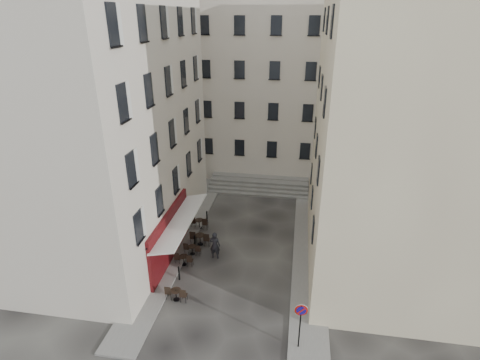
% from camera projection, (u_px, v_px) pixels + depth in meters
% --- Properties ---
extents(ground, '(90.00, 90.00, 0.00)m').
position_uv_depth(ground, '(235.00, 275.00, 23.20)').
color(ground, black).
rests_on(ground, ground).
extents(sidewalk_left, '(2.00, 22.00, 0.12)m').
position_uv_depth(sidewalk_left, '(184.00, 234.00, 27.45)').
color(sidewalk_left, slate).
rests_on(sidewalk_left, ground).
extents(sidewalk_right, '(2.00, 18.00, 0.12)m').
position_uv_depth(sidewalk_right, '(308.00, 253.00, 25.22)').
color(sidewalk_right, slate).
rests_on(sidewalk_right, ground).
extents(building_left, '(12.20, 16.20, 20.60)m').
position_uv_depth(building_left, '(76.00, 93.00, 23.29)').
color(building_left, beige).
rests_on(building_left, ground).
extents(building_right, '(12.20, 14.20, 18.60)m').
position_uv_depth(building_right, '(428.00, 121.00, 21.04)').
color(building_right, '#BFAD8E').
rests_on(building_right, ground).
extents(building_back, '(18.20, 10.20, 18.60)m').
position_uv_depth(building_back, '(258.00, 76.00, 36.73)').
color(building_back, beige).
rests_on(building_back, ground).
extents(cafe_storefront, '(1.74, 7.30, 3.50)m').
position_uv_depth(cafe_storefront, '(171.00, 234.00, 23.98)').
color(cafe_storefront, '#440909').
rests_on(cafe_storefront, ground).
extents(stone_steps, '(9.00, 3.15, 0.80)m').
position_uv_depth(stone_steps, '(259.00, 185.00, 34.38)').
color(stone_steps, '#595754').
rests_on(stone_steps, ground).
extents(bollard_near, '(0.12, 0.12, 0.98)m').
position_uv_depth(bollard_near, '(179.00, 273.00, 22.56)').
color(bollard_near, black).
rests_on(bollard_near, ground).
extents(bollard_mid, '(0.12, 0.12, 0.98)m').
position_uv_depth(bollard_mid, '(195.00, 241.00, 25.72)').
color(bollard_mid, black).
rests_on(bollard_mid, ground).
extents(bollard_far, '(0.12, 0.12, 0.98)m').
position_uv_depth(bollard_far, '(207.00, 216.00, 28.88)').
color(bollard_far, black).
rests_on(bollard_far, ground).
extents(no_parking_sign, '(0.61, 0.12, 2.68)m').
position_uv_depth(no_parking_sign, '(301.00, 318.00, 17.32)').
color(no_parking_sign, black).
rests_on(no_parking_sign, ground).
extents(bistro_table_a, '(1.26, 0.59, 0.89)m').
position_uv_depth(bistro_table_a, '(176.00, 294.00, 20.97)').
color(bistro_table_a, black).
rests_on(bistro_table_a, ground).
extents(bistro_table_b, '(1.22, 0.57, 0.85)m').
position_uv_depth(bistro_table_b, '(184.00, 259.00, 23.95)').
color(bistro_table_b, black).
rests_on(bistro_table_b, ground).
extents(bistro_table_c, '(1.17, 0.55, 0.82)m').
position_uv_depth(bistro_table_c, '(192.00, 249.00, 25.03)').
color(bistro_table_c, black).
rests_on(bistro_table_c, ground).
extents(bistro_table_d, '(1.42, 0.66, 1.00)m').
position_uv_depth(bistro_table_d, '(200.00, 238.00, 26.05)').
color(bistro_table_d, black).
rests_on(bistro_table_d, ground).
extents(bistro_table_e, '(1.33, 0.62, 0.94)m').
position_uv_depth(bistro_table_e, '(199.00, 223.00, 28.05)').
color(bistro_table_e, black).
rests_on(bistro_table_e, ground).
extents(pedestrian, '(0.73, 0.50, 1.93)m').
position_uv_depth(pedestrian, '(215.00, 245.00, 24.47)').
color(pedestrian, black).
rests_on(pedestrian, ground).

